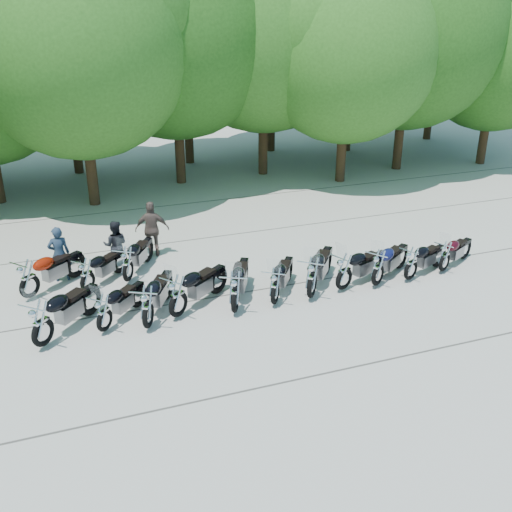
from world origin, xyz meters
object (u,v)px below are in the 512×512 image
object	(u,v)px
motorcycle_10	(445,255)
rider_1	(116,245)
motorcycle_0	(41,322)
motorcycle_13	(127,263)
motorcycle_2	(147,306)
motorcycle_3	(178,295)
motorcycle_8	(378,267)
motorcycle_11	(28,278)
motorcycle_9	(411,263)
motorcycle_1	(104,312)
motorcycle_6	(312,276)
motorcycle_5	(275,285)
motorcycle_7	(344,271)
motorcycle_12	(87,274)
rider_2	(152,229)
motorcycle_4	(235,291)
rider_0	(59,254)

from	to	relation	value
motorcycle_10	rider_1	distance (m)	10.24
motorcycle_0	motorcycle_13	bearing A→B (deg)	-87.36
motorcycle_2	motorcycle_3	distance (m)	0.91
motorcycle_0	motorcycle_3	bearing A→B (deg)	-131.89
motorcycle_8	motorcycle_11	xyz separation A→B (m)	(-9.65, 2.66, 0.02)
motorcycle_9	motorcycle_10	xyz separation A→B (m)	(1.33, 0.17, -0.03)
motorcycle_3	motorcycle_2	bearing A→B (deg)	71.17
motorcycle_1	motorcycle_6	bearing A→B (deg)	-138.75
motorcycle_5	motorcycle_1	bearing A→B (deg)	34.11
motorcycle_7	motorcycle_9	xyz separation A→B (m)	(2.20, -0.10, -0.04)
motorcycle_10	motorcycle_12	distance (m)	10.80
motorcycle_13	motorcycle_8	bearing A→B (deg)	-171.16
motorcycle_11	motorcycle_8	bearing A→B (deg)	-145.13
motorcycle_6	motorcycle_8	xyz separation A→B (m)	(2.15, 0.05, -0.06)
motorcycle_9	rider_2	xyz separation A→B (m)	(-6.89, 4.58, 0.33)
motorcycle_11	rider_1	distance (m)	2.92
motorcycle_1	rider_2	distance (m)	4.99
motorcycle_4	motorcycle_2	bearing A→B (deg)	27.17
motorcycle_11	motorcycle_12	world-z (taller)	motorcycle_11
motorcycle_3	motorcycle_6	size ratio (longest dim) A/B	0.98
rider_1	motorcycle_11	bearing A→B (deg)	42.64
motorcycle_0	motorcycle_9	size ratio (longest dim) A/B	1.17
motorcycle_8	rider_2	size ratio (longest dim) A/B	1.24
motorcycle_12	motorcycle_8	bearing A→B (deg)	-152.79
motorcycle_9	motorcycle_13	world-z (taller)	motorcycle_13
motorcycle_6	motorcycle_0	bearing A→B (deg)	39.94
motorcycle_6	motorcycle_7	bearing A→B (deg)	-133.51
rider_1	motorcycle_1	bearing A→B (deg)	93.59
motorcycle_2	rider_2	world-z (taller)	rider_2
motorcycle_2	motorcycle_12	world-z (taller)	motorcycle_2
motorcycle_10	motorcycle_13	distance (m)	9.69
motorcycle_7	motorcycle_9	size ratio (longest dim) A/B	1.07
motorcycle_1	motorcycle_12	size ratio (longest dim) A/B	1.01
motorcycle_0	motorcycle_9	bearing A→B (deg)	-136.15
motorcycle_7	rider_1	size ratio (longest dim) A/B	1.47
motorcycle_3	motorcycle_8	size ratio (longest dim) A/B	1.07
motorcycle_2	motorcycle_12	xyz separation A→B (m)	(-1.26, 2.67, -0.09)
motorcycle_0	motorcycle_2	distance (m)	2.57
motorcycle_3	motorcycle_9	size ratio (longest dim) A/B	1.14
motorcycle_0	motorcycle_4	distance (m)	4.93
motorcycle_0	rider_2	size ratio (longest dim) A/B	1.35
motorcycle_4	motorcycle_12	bearing A→B (deg)	-9.62
motorcycle_6	motorcycle_13	size ratio (longest dim) A/B	1.11
motorcycle_1	rider_1	bearing A→B (deg)	-59.86
motorcycle_6	rider_0	xyz separation A→B (m)	(-6.58, 3.72, 0.14)
motorcycle_10	rider_2	bearing A→B (deg)	34.04
motorcycle_1	rider_2	size ratio (longest dim) A/B	1.13
motorcycle_13	motorcycle_9	bearing A→B (deg)	-168.29
motorcycle_10	motorcycle_11	xyz separation A→B (m)	(-12.11, 2.50, 0.09)
motorcycle_1	motorcycle_3	world-z (taller)	motorcycle_3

